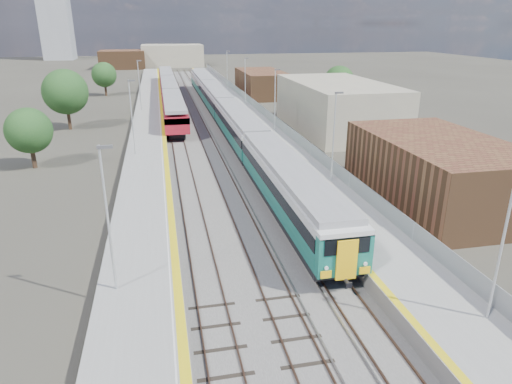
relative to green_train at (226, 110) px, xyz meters
name	(u,v)px	position (x,y,z in m)	size (l,w,h in m)	color
ground	(215,127)	(-1.50, 0.44, -2.40)	(320.00, 320.00, 0.00)	#47443A
ballast_bed	(197,124)	(-3.75, 2.94, -2.37)	(10.50, 155.00, 0.06)	#565451
tracks	(200,121)	(-3.15, 4.62, -2.30)	(8.96, 160.00, 0.17)	#4C3323
platform_right	(248,118)	(3.78, 2.93, -1.87)	(4.70, 155.00, 8.52)	slate
platform_left	(149,123)	(-10.55, 2.93, -1.89)	(4.30, 155.00, 8.52)	slate
buildings	(118,34)	(-19.62, 89.04, 8.30)	(72.00, 185.50, 40.00)	brown
green_train	(226,110)	(0.00, 0.00, 0.00)	(3.10, 86.20, 3.41)	black
red_train	(169,91)	(-7.00, 22.55, -0.14)	(3.03, 61.43, 3.83)	black
tree_a	(29,131)	(-21.62, -15.01, 1.40)	(4.46, 4.46, 6.05)	#382619
tree_b	(65,92)	(-21.10, 3.01, 2.68)	(5.96, 5.96, 8.08)	#382619
tree_c	(104,75)	(-19.26, 34.37, 1.72)	(4.83, 4.83, 6.55)	#382619
tree_d	(339,81)	(21.11, 11.67, 2.04)	(5.21, 5.21, 7.06)	#382619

